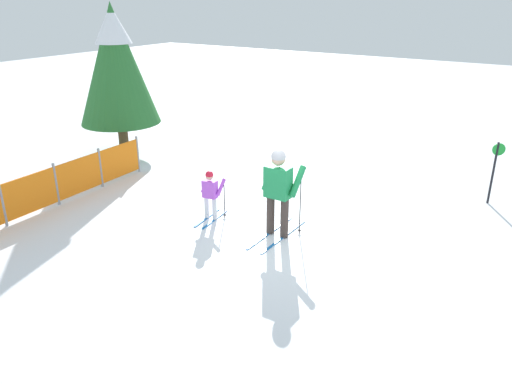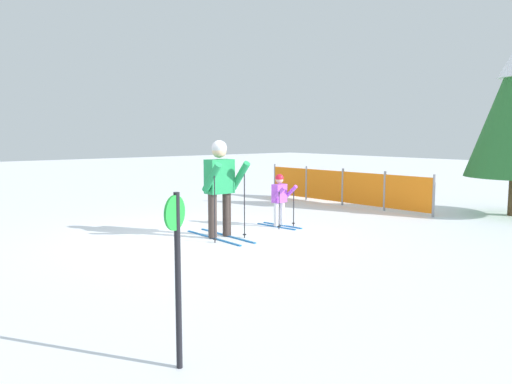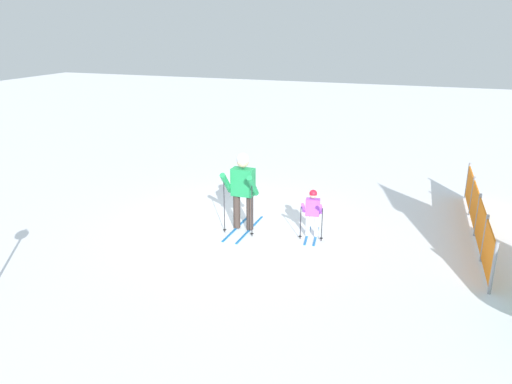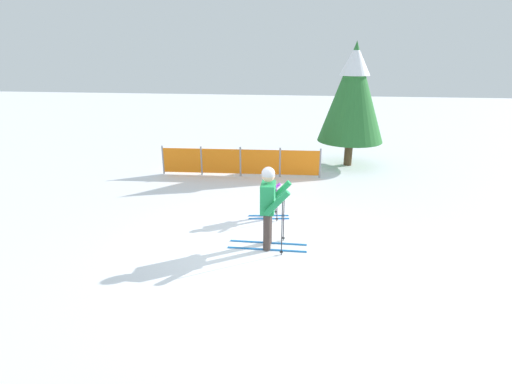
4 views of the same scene
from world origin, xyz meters
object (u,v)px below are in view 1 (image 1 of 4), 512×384
safety_fence (56,184)px  skier_child (210,191)px  skier_adult (279,185)px  conifer_far (116,62)px  trail_marker (495,166)px

safety_fence → skier_child: bearing=-69.3°
skier_adult → skier_child: 1.64m
skier_child → conifer_far: 6.08m
skier_adult → safety_fence: bearing=105.8°
skier_child → conifer_far: size_ratio=0.25×
skier_adult → conifer_far: 7.32m
skier_adult → safety_fence: skier_adult is taller
skier_child → trail_marker: (4.16, -4.81, 0.26)m
safety_fence → trail_marker: bearing=-56.4°
skier_child → trail_marker: size_ratio=0.75×
trail_marker → skier_child: bearing=130.9°
skier_adult → conifer_far: size_ratio=0.42×
skier_adult → conifer_far: bearing=71.4°
skier_child → conifer_far: bearing=57.6°
conifer_far → safety_fence: bearing=-153.9°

